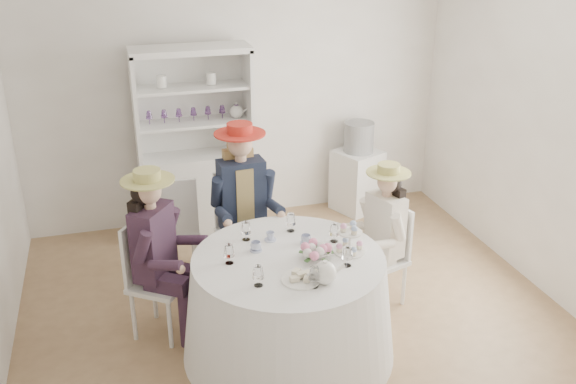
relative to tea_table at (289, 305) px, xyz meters
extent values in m
plane|color=olive|center=(0.18, 0.54, -0.41)|extent=(4.50, 4.50, 0.00)
plane|color=silver|center=(0.18, 2.54, 0.94)|extent=(4.50, 0.00, 4.50)
plane|color=silver|center=(0.18, -1.46, 0.94)|extent=(4.50, 0.00, 4.50)
plane|color=silver|center=(2.43, 0.54, 0.94)|extent=(0.00, 4.50, 4.50)
cone|color=white|center=(0.00, 0.00, -0.01)|extent=(1.62, 1.62, 0.80)
cylinder|color=white|center=(0.00, 0.00, 0.40)|extent=(1.42, 1.42, 0.02)
cube|color=silver|center=(-0.33, 2.24, 0.03)|extent=(1.21, 0.61, 0.87)
cube|color=silver|center=(-0.33, 2.43, 0.99)|extent=(1.15, 0.22, 1.06)
cube|color=silver|center=(-0.33, 2.24, 1.52)|extent=(1.21, 0.61, 0.06)
cube|color=silver|center=(-0.89, 2.24, 0.99)|extent=(0.11, 0.43, 1.06)
cube|color=silver|center=(0.23, 2.24, 0.99)|extent=(0.11, 0.43, 1.06)
cube|color=silver|center=(-0.33, 2.24, 0.80)|extent=(1.13, 0.55, 0.03)
cube|color=silver|center=(-0.33, 2.24, 1.16)|extent=(1.13, 0.55, 0.03)
sphere|color=white|center=(0.10, 2.24, 0.88)|extent=(0.13, 0.13, 0.13)
cube|color=silver|center=(1.47, 2.29, -0.06)|extent=(0.59, 0.59, 0.70)
cylinder|color=black|center=(1.47, 2.29, 0.46)|extent=(0.42, 0.42, 0.33)
cube|color=silver|center=(-0.91, 0.51, 0.04)|extent=(0.56, 0.56, 0.04)
cylinder|color=silver|center=(-0.87, 0.28, -0.19)|extent=(0.04, 0.04, 0.44)
cylinder|color=silver|center=(-0.68, 0.54, -0.19)|extent=(0.04, 0.04, 0.44)
cylinder|color=silver|center=(-1.13, 0.47, -0.19)|extent=(0.04, 0.04, 0.44)
cylinder|color=silver|center=(-0.94, 0.73, -0.19)|extent=(0.04, 0.04, 0.44)
cube|color=silver|center=(-1.05, 0.61, 0.31)|extent=(0.24, 0.33, 0.50)
cube|color=black|center=(-0.92, 0.52, 0.41)|extent=(0.37, 0.41, 0.58)
cube|color=black|center=(-0.86, 0.36, 0.12)|extent=(0.35, 0.30, 0.12)
cylinder|color=black|center=(-0.75, 0.28, -0.18)|extent=(0.10, 0.10, 0.46)
cylinder|color=black|center=(-1.01, 0.33, 0.48)|extent=(0.19, 0.17, 0.27)
cube|color=black|center=(-0.76, 0.51, 0.12)|extent=(0.35, 0.30, 0.12)
cylinder|color=black|center=(-0.64, 0.43, -0.18)|extent=(0.10, 0.10, 0.46)
cylinder|color=black|center=(-0.77, 0.66, 0.48)|extent=(0.19, 0.17, 0.27)
cylinder|color=#D8A889|center=(-0.92, 0.52, 0.72)|extent=(0.09, 0.09, 0.08)
sphere|color=#D8A889|center=(-0.92, 0.52, 0.83)|extent=(0.19, 0.19, 0.19)
sphere|color=black|center=(-0.96, 0.55, 0.82)|extent=(0.19, 0.19, 0.19)
cube|color=black|center=(-0.99, 0.57, 0.58)|extent=(0.20, 0.24, 0.38)
cylinder|color=tan|center=(-0.92, 0.52, 0.92)|extent=(0.40, 0.40, 0.01)
cylinder|color=tan|center=(-0.92, 0.52, 0.96)|extent=(0.20, 0.20, 0.08)
cube|color=silver|center=(-0.11, 1.03, 0.08)|extent=(0.46, 0.46, 0.04)
cylinder|color=silver|center=(-0.28, 0.85, -0.17)|extent=(0.04, 0.04, 0.48)
cylinder|color=silver|center=(0.07, 0.87, -0.17)|extent=(0.04, 0.04, 0.48)
cylinder|color=silver|center=(-0.30, 1.19, -0.17)|extent=(0.04, 0.04, 0.48)
cylinder|color=silver|center=(0.05, 1.22, -0.17)|extent=(0.04, 0.04, 0.48)
cube|color=silver|center=(-0.13, 1.23, 0.38)|extent=(0.41, 0.06, 0.54)
cube|color=#1A2135|center=(-0.11, 1.05, 0.48)|extent=(0.40, 0.24, 0.63)
cube|color=tan|center=(-0.11, 1.05, 0.48)|extent=(0.17, 0.25, 0.54)
cube|color=#1A2135|center=(-0.20, 0.90, 0.17)|extent=(0.16, 0.38, 0.13)
cylinder|color=#1A2135|center=(-0.19, 0.75, -0.16)|extent=(0.11, 0.11, 0.50)
cylinder|color=#1A2135|center=(-0.34, 1.00, 0.56)|extent=(0.11, 0.19, 0.30)
cube|color=#1A2135|center=(-0.01, 0.91, 0.17)|extent=(0.16, 0.38, 0.13)
cylinder|color=#1A2135|center=(0.00, 0.76, -0.16)|extent=(0.11, 0.11, 0.50)
cylinder|color=#1A2135|center=(0.11, 1.03, 0.56)|extent=(0.11, 0.19, 0.30)
cylinder|color=#D8A889|center=(-0.11, 1.05, 0.82)|extent=(0.10, 0.10, 0.09)
sphere|color=#D8A889|center=(-0.11, 1.05, 0.94)|extent=(0.21, 0.21, 0.21)
sphere|color=tan|center=(-0.12, 1.10, 0.92)|extent=(0.21, 0.21, 0.21)
cube|color=tan|center=(-0.12, 1.14, 0.67)|extent=(0.27, 0.10, 0.41)
cylinder|color=red|center=(-0.11, 1.05, 1.04)|extent=(0.43, 0.43, 0.01)
cylinder|color=red|center=(-0.11, 1.05, 1.08)|extent=(0.22, 0.22, 0.09)
cube|color=silver|center=(0.95, 0.43, 0.00)|extent=(0.46, 0.46, 0.04)
cylinder|color=silver|center=(0.76, 0.52, -0.21)|extent=(0.03, 0.03, 0.40)
cylinder|color=silver|center=(0.85, 0.25, -0.21)|extent=(0.03, 0.03, 0.40)
cylinder|color=silver|center=(1.04, 0.61, -0.21)|extent=(0.03, 0.03, 0.40)
cylinder|color=silver|center=(1.13, 0.34, -0.21)|extent=(0.03, 0.03, 0.40)
cube|color=silver|center=(1.10, 0.48, 0.25)|extent=(0.13, 0.34, 0.45)
cube|color=silver|center=(0.96, 0.44, 0.34)|extent=(0.27, 0.37, 0.53)
cube|color=silver|center=(0.82, 0.48, 0.08)|extent=(0.33, 0.21, 0.11)
cylinder|color=silver|center=(0.70, 0.44, -0.20)|extent=(0.09, 0.09, 0.42)
cylinder|color=silver|center=(0.87, 0.60, 0.40)|extent=(0.18, 0.13, 0.25)
cube|color=silver|center=(0.87, 0.32, 0.08)|extent=(0.33, 0.21, 0.11)
cylinder|color=silver|center=(0.75, 0.28, -0.20)|extent=(0.09, 0.09, 0.42)
cylinder|color=silver|center=(0.99, 0.25, 0.40)|extent=(0.18, 0.13, 0.25)
cylinder|color=#D8A889|center=(0.96, 0.44, 0.62)|extent=(0.08, 0.08, 0.07)
sphere|color=#D8A889|center=(0.96, 0.44, 0.72)|extent=(0.17, 0.17, 0.17)
sphere|color=black|center=(1.00, 0.45, 0.71)|extent=(0.17, 0.17, 0.17)
cube|color=black|center=(1.03, 0.46, 0.49)|extent=(0.14, 0.23, 0.35)
cylinder|color=tan|center=(0.96, 0.44, 0.80)|extent=(0.36, 0.36, 0.01)
cylinder|color=tan|center=(0.96, 0.44, 0.84)|extent=(0.18, 0.18, 0.07)
cube|color=silver|center=(-0.67, 1.42, 0.06)|extent=(0.43, 0.43, 0.04)
cylinder|color=silver|center=(-0.50, 1.58, -0.18)|extent=(0.04, 0.04, 0.46)
cylinder|color=silver|center=(-0.83, 1.59, -0.18)|extent=(0.04, 0.04, 0.46)
cylinder|color=silver|center=(-0.51, 1.24, -0.18)|extent=(0.04, 0.04, 0.46)
cylinder|color=silver|center=(-0.84, 1.26, -0.18)|extent=(0.04, 0.04, 0.46)
cube|color=silver|center=(-0.68, 1.23, 0.35)|extent=(0.40, 0.05, 0.52)
imported|color=white|center=(-0.20, 0.17, 0.44)|extent=(0.10, 0.10, 0.06)
imported|color=white|center=(-0.06, 0.30, 0.44)|extent=(0.08, 0.08, 0.06)
imported|color=white|center=(0.19, 0.18, 0.44)|extent=(0.08, 0.08, 0.06)
imported|color=white|center=(0.21, -0.04, 0.43)|extent=(0.21, 0.21, 0.05)
sphere|color=pink|center=(0.24, -0.09, 0.50)|extent=(0.07, 0.07, 0.07)
sphere|color=white|center=(0.23, -0.05, 0.50)|extent=(0.07, 0.07, 0.07)
sphere|color=pink|center=(0.19, -0.03, 0.50)|extent=(0.07, 0.07, 0.07)
sphere|color=white|center=(0.15, -0.04, 0.50)|extent=(0.07, 0.07, 0.07)
sphere|color=pink|center=(0.13, -0.07, 0.50)|extent=(0.07, 0.07, 0.07)
sphere|color=white|center=(0.13, -0.11, 0.50)|extent=(0.07, 0.07, 0.07)
sphere|color=pink|center=(0.15, -0.14, 0.50)|extent=(0.07, 0.07, 0.07)
sphere|color=white|center=(0.19, -0.15, 0.50)|extent=(0.07, 0.07, 0.07)
sphere|color=pink|center=(0.23, -0.13, 0.50)|extent=(0.07, 0.07, 0.07)
sphere|color=white|center=(0.14, -0.39, 0.48)|extent=(0.16, 0.16, 0.16)
cylinder|color=white|center=(0.24, -0.39, 0.49)|extent=(0.10, 0.03, 0.08)
cylinder|color=white|center=(0.14, -0.39, 0.56)|extent=(0.04, 0.04, 0.02)
cylinder|color=white|center=(-0.01, -0.32, 0.42)|extent=(0.27, 0.27, 0.01)
cube|color=beige|center=(-0.06, -0.34, 0.44)|extent=(0.06, 0.04, 0.03)
cube|color=beige|center=(-0.01, -0.32, 0.45)|extent=(0.07, 0.06, 0.03)
cube|color=beige|center=(0.05, -0.30, 0.44)|extent=(0.08, 0.07, 0.03)
cube|color=beige|center=(-0.03, -0.28, 0.45)|extent=(0.07, 0.07, 0.03)
cube|color=beige|center=(0.03, -0.36, 0.44)|extent=(0.07, 0.08, 0.03)
cylinder|color=white|center=(0.46, -0.04, 0.42)|extent=(0.24, 0.24, 0.01)
cylinder|color=white|center=(0.46, -0.04, 0.49)|extent=(0.02, 0.02, 0.16)
cylinder|color=white|center=(0.46, -0.04, 0.57)|extent=(0.18, 0.18, 0.01)
camera|label=1|loc=(-1.14, -3.93, 2.70)|focal=40.00mm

